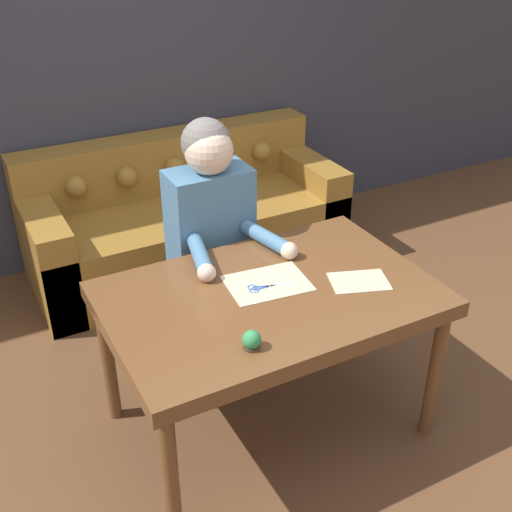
# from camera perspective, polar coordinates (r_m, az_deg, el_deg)

# --- Properties ---
(ground_plane) EXTENTS (16.00, 16.00, 0.00)m
(ground_plane) POSITION_cam_1_polar(r_m,az_deg,el_deg) (3.04, -0.82, -15.25)
(ground_plane) COLOR brown
(wall_back) EXTENTS (8.00, 0.06, 2.60)m
(wall_back) POSITION_cam_1_polar(r_m,az_deg,el_deg) (4.08, -14.26, 16.91)
(wall_back) COLOR #383842
(wall_back) RESTS_ON ground_plane
(dining_table) EXTENTS (1.34, 0.88, 0.72)m
(dining_table) POSITION_cam_1_polar(r_m,az_deg,el_deg) (2.66, 1.21, -4.50)
(dining_table) COLOR brown
(dining_table) RESTS_ON ground_plane
(couch) EXTENTS (1.96, 0.81, 0.81)m
(couch) POSITION_cam_1_polar(r_m,az_deg,el_deg) (4.14, -6.36, 3.09)
(couch) COLOR olive
(couch) RESTS_ON ground_plane
(person) EXTENTS (0.48, 0.59, 1.27)m
(person) POSITION_cam_1_polar(r_m,az_deg,el_deg) (3.13, -3.96, 1.29)
(person) COLOR #33281E
(person) RESTS_ON ground_plane
(pattern_paper_main) EXTENTS (0.36, 0.29, 0.00)m
(pattern_paper_main) POSITION_cam_1_polar(r_m,az_deg,el_deg) (2.68, 1.02, -2.43)
(pattern_paper_main) COLOR beige
(pattern_paper_main) RESTS_ON dining_table
(pattern_paper_offcut) EXTENTS (0.28, 0.24, 0.00)m
(pattern_paper_offcut) POSITION_cam_1_polar(r_m,az_deg,el_deg) (2.72, 9.15, -2.24)
(pattern_paper_offcut) COLOR beige
(pattern_paper_offcut) RESTS_ON dining_table
(scissors) EXTENTS (0.20, 0.09, 0.01)m
(scissors) POSITION_cam_1_polar(r_m,az_deg,el_deg) (2.65, 0.61, -2.82)
(scissors) COLOR silver
(scissors) RESTS_ON dining_table
(pin_cushion) EXTENTS (0.07, 0.07, 0.07)m
(pin_cushion) POSITION_cam_1_polar(r_m,az_deg,el_deg) (2.30, -0.39, -7.52)
(pin_cushion) COLOR #4C3828
(pin_cushion) RESTS_ON dining_table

